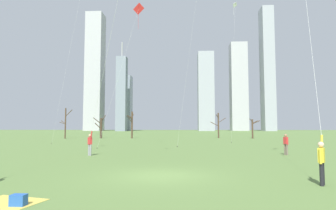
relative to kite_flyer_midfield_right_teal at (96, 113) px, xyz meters
The scene contains 18 objects.
ground_plane 10.02m from the kite_flyer_midfield_right_teal, 55.26° to the right, with size 400.00×400.00×0.00m, color #5B7A3D.
kite_flyer_midfield_right_teal is the anchor object (origin of this frame).
kite_flyer_midfield_center_purple 14.52m from the kite_flyer_midfield_right_teal, 32.00° to the right, with size 3.39×8.41×12.71m.
bystander_watching_nearby 14.69m from the kite_flyer_midfield_right_teal, ahead, with size 0.31×0.48×1.62m.
distant_kite_low_near_trees_red 14.26m from the kite_flyer_midfield_right_teal, 81.56° to the left, with size 4.60×1.49×15.52m.
distant_kite_drifting_right_white 31.42m from the kite_flyer_midfield_right_teal, 58.24° to the left, with size 1.88×3.89×21.69m.
picnic_spot 13.29m from the kite_flyer_midfield_right_teal, 82.51° to the right, with size 2.09×1.80×0.31m.
bare_tree_far_right_edge 33.97m from the kite_flyer_midfield_right_teal, 95.89° to the left, with size 1.00×2.95×5.10m.
bare_tree_right_of_center 35.89m from the kite_flyer_midfield_right_teal, 116.11° to the left, with size 2.60×1.21×5.72m.
bare_tree_left_of_center 35.57m from the kite_flyer_midfield_right_teal, 105.66° to the left, with size 2.00×2.15×4.53m.
bare_tree_center 39.52m from the kite_flyer_midfield_right_teal, 60.61° to the left, with size 2.43×1.87×3.76m.
bare_tree_rightmost 38.58m from the kite_flyer_midfield_right_teal, 70.08° to the left, with size 3.03×2.56×4.92m.
skyline_wide_slab 149.84m from the kite_flyer_midfield_right_teal, 69.29° to the left, with size 6.09×9.08×67.68m.
skyline_squat_block 143.28m from the kite_flyer_midfield_right_teal, 82.47° to the left, with size 8.70×11.23×43.75m.
skyline_mid_tower_right 151.35m from the kite_flyer_midfield_right_teal, 100.92° to the left, with size 7.60×8.48×32.34m.
skyline_mid_tower_left 153.94m from the kite_flyer_midfield_right_teal, 107.65° to the left, with size 9.45×10.34×69.00m.
skyline_tall_tower 151.26m from the kite_flyer_midfield_right_teal, 75.43° to the left, with size 9.22×9.33×50.16m.
skyline_short_annex 131.61m from the kite_flyer_midfield_right_teal, 101.61° to the left, with size 5.19×5.50×47.11m.
Camera 1 is at (1.07, -13.03, 2.17)m, focal length 30.87 mm.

